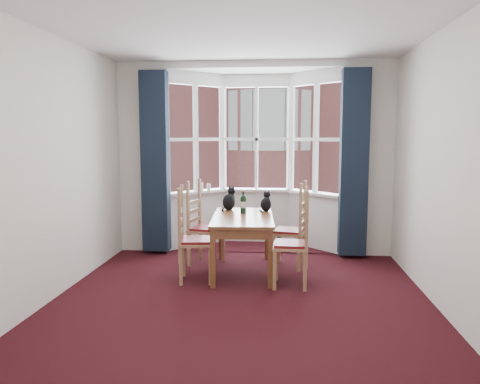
# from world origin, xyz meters

# --- Properties ---
(floor) EXTENTS (4.50, 4.50, 0.00)m
(floor) POSITION_xyz_m (0.00, 0.00, 0.00)
(floor) COLOR black
(floor) RESTS_ON ground
(ceiling) EXTENTS (4.50, 4.50, 0.00)m
(ceiling) POSITION_xyz_m (0.00, 0.00, 2.80)
(ceiling) COLOR white
(ceiling) RESTS_ON floor
(wall_left) EXTENTS (0.00, 4.50, 4.50)m
(wall_left) POSITION_xyz_m (-2.00, 0.00, 1.40)
(wall_left) COLOR silver
(wall_left) RESTS_ON floor
(wall_right) EXTENTS (0.00, 4.50, 4.50)m
(wall_right) POSITION_xyz_m (2.00, 0.00, 1.40)
(wall_right) COLOR silver
(wall_right) RESTS_ON floor
(wall_near) EXTENTS (4.00, 0.00, 4.00)m
(wall_near) POSITION_xyz_m (0.00, -2.25, 1.40)
(wall_near) COLOR silver
(wall_near) RESTS_ON floor
(wall_back_pier_left) EXTENTS (0.70, 0.12, 2.80)m
(wall_back_pier_left) POSITION_xyz_m (-1.65, 2.25, 1.40)
(wall_back_pier_left) COLOR silver
(wall_back_pier_left) RESTS_ON floor
(wall_back_pier_right) EXTENTS (0.70, 0.12, 2.80)m
(wall_back_pier_right) POSITION_xyz_m (1.65, 2.25, 1.40)
(wall_back_pier_right) COLOR silver
(wall_back_pier_right) RESTS_ON floor
(bay_window) EXTENTS (2.76, 0.94, 2.80)m
(bay_window) POSITION_xyz_m (0.00, 2.75, 1.40)
(bay_window) COLOR white
(bay_window) RESTS_ON floor
(curtain_left) EXTENTS (0.38, 0.22, 2.60)m
(curtain_left) POSITION_xyz_m (-1.42, 2.07, 1.35)
(curtain_left) COLOR #152031
(curtain_left) RESTS_ON floor
(curtain_right) EXTENTS (0.38, 0.22, 2.60)m
(curtain_right) POSITION_xyz_m (1.42, 2.07, 1.35)
(curtain_right) COLOR #152031
(curtain_right) RESTS_ON floor
(dining_table) EXTENTS (0.84, 1.45, 0.72)m
(dining_table) POSITION_xyz_m (-0.07, 1.22, 0.63)
(dining_table) COLOR brown
(dining_table) RESTS_ON floor
(chair_left_near) EXTENTS (0.45, 0.47, 0.92)m
(chair_left_near) POSITION_xyz_m (-0.69, 0.80, 0.47)
(chair_left_near) COLOR #9D714C
(chair_left_near) RESTS_ON floor
(chair_left_far) EXTENTS (0.49, 0.51, 0.92)m
(chair_left_far) POSITION_xyz_m (-0.68, 1.56, 0.47)
(chair_left_far) COLOR #9D714C
(chair_left_far) RESTS_ON floor
(chair_right_near) EXTENTS (0.42, 0.43, 0.92)m
(chair_right_near) POSITION_xyz_m (0.62, 0.71, 0.47)
(chair_right_near) COLOR #9D714C
(chair_right_near) RESTS_ON floor
(chair_right_far) EXTENTS (0.48, 0.49, 0.92)m
(chair_right_far) POSITION_xyz_m (0.61, 1.47, 0.47)
(chair_right_far) COLOR #9D714C
(chair_right_far) RESTS_ON floor
(cat_left) EXTENTS (0.24, 0.28, 0.33)m
(cat_left) POSITION_xyz_m (-0.30, 1.73, 0.85)
(cat_left) COLOR black
(cat_left) RESTS_ON dining_table
(cat_right) EXTENTS (0.18, 0.23, 0.28)m
(cat_right) POSITION_xyz_m (0.21, 1.65, 0.83)
(cat_right) COLOR black
(cat_right) RESTS_ON dining_table
(wine_bottle) EXTENTS (0.08, 0.08, 0.30)m
(wine_bottle) POSITION_xyz_m (-0.08, 1.47, 0.85)
(wine_bottle) COLOR black
(wine_bottle) RESTS_ON dining_table
(candle_tall) EXTENTS (0.06, 0.06, 0.13)m
(candle_tall) POSITION_xyz_m (-0.84, 2.60, 0.93)
(candle_tall) COLOR white
(candle_tall) RESTS_ON bay_window
(candle_short) EXTENTS (0.06, 0.06, 0.11)m
(candle_short) POSITION_xyz_m (-0.73, 2.63, 0.93)
(candle_short) COLOR white
(candle_short) RESTS_ON bay_window
(street) EXTENTS (80.00, 80.00, 0.00)m
(street) POSITION_xyz_m (0.00, 32.25, -6.00)
(street) COLOR #333335
(street) RESTS_ON ground
(tenement_building) EXTENTS (18.40, 7.80, 15.20)m
(tenement_building) POSITION_xyz_m (0.00, 14.01, 1.60)
(tenement_building) COLOR #A05652
(tenement_building) RESTS_ON street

